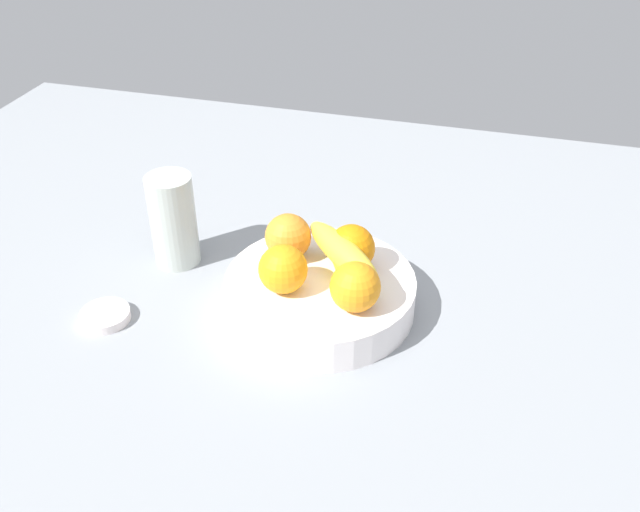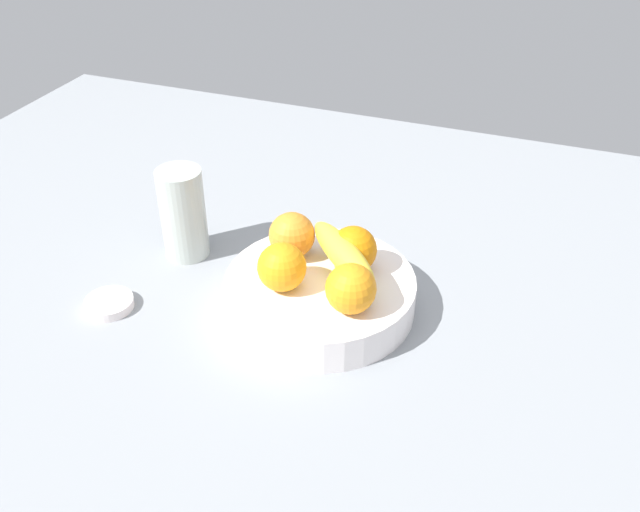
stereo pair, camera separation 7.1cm
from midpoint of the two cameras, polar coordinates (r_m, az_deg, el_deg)
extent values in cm
cube|color=gray|center=(101.48, -2.92, -5.37)|extent=(180.00, 140.00, 3.00)
cylinder|color=white|center=(99.68, -2.05, -3.17)|extent=(27.36, 27.36, 5.19)
sphere|color=orange|center=(94.56, -5.22, -1.14)|extent=(6.83, 6.83, 6.83)
sphere|color=orange|center=(90.98, 0.68, -2.62)|extent=(6.83, 6.83, 6.83)
sphere|color=orange|center=(98.38, 0.53, 0.61)|extent=(6.83, 6.83, 6.83)
sphere|color=orange|center=(101.15, -4.66, 1.55)|extent=(6.83, 6.83, 6.83)
ellipsoid|color=yellow|center=(97.43, 0.28, -0.78)|extent=(11.24, 16.97, 4.00)
ellipsoid|color=yellow|center=(96.09, -0.22, 0.25)|extent=(14.95, 14.74, 4.00)
cylinder|color=#B4BDB4|center=(109.96, -13.81, 2.84)|extent=(7.14, 7.14, 14.95)
cylinder|color=white|center=(104.47, -19.15, -4.73)|extent=(7.08, 7.08, 1.37)
camera|label=1|loc=(0.04, -92.13, -1.48)|focal=38.88mm
camera|label=2|loc=(0.04, 87.87, 1.48)|focal=38.88mm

